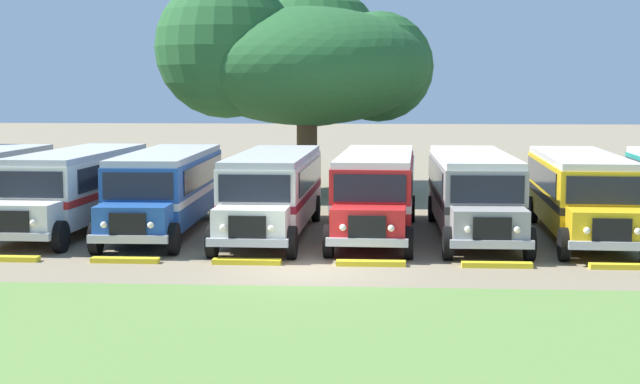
{
  "coord_description": "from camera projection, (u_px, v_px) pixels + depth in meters",
  "views": [
    {
      "loc": [
        2.22,
        -26.49,
        5.09
      ],
      "look_at": [
        0.0,
        5.64,
        1.6
      ],
      "focal_mm": 54.19,
      "sensor_mm": 36.0,
      "label": 1
    }
  ],
  "objects": [
    {
      "name": "ground_plane",
      "position": [
        306.0,
        270.0,
        26.98
      ],
      "size": [
        220.0,
        220.0,
        0.0
      ],
      "primitive_type": "plane",
      "color": "#84755B"
    },
    {
      "name": "foreground_grass_strip",
      "position": [
        277.0,
        337.0,
        19.74
      ],
      "size": [
        80.0,
        10.28,
        0.01
      ],
      "primitive_type": "cube",
      "color": "olive",
      "rests_on": "ground_plane"
    },
    {
      "name": "parked_bus_slot_1",
      "position": [
        77.0,
        186.0,
        34.69
      ],
      "size": [
        2.94,
        10.87,
        2.82
      ],
      "rotation": [
        0.0,
        0.0,
        -1.6
      ],
      "color": "silver",
      "rests_on": "ground_plane"
    },
    {
      "name": "parked_bus_slot_2",
      "position": [
        166.0,
        187.0,
        34.2
      ],
      "size": [
        2.91,
        10.87,
        2.82
      ],
      "rotation": [
        0.0,
        0.0,
        -1.55
      ],
      "color": "#23519E",
      "rests_on": "ground_plane"
    },
    {
      "name": "parked_bus_slot_3",
      "position": [
        273.0,
        189.0,
        33.54
      ],
      "size": [
        2.81,
        10.86,
        2.82
      ],
      "rotation": [
        0.0,
        0.0,
        -1.59
      ],
      "color": "silver",
      "rests_on": "ground_plane"
    },
    {
      "name": "parked_bus_slot_4",
      "position": [
        376.0,
        189.0,
        33.58
      ],
      "size": [
        2.99,
        10.88,
        2.82
      ],
      "rotation": [
        0.0,
        0.0,
        -1.6
      ],
      "color": "red",
      "rests_on": "ground_plane"
    },
    {
      "name": "parked_bus_slot_5",
      "position": [
        473.0,
        190.0,
        33.26
      ],
      "size": [
        2.77,
        10.85,
        2.82
      ],
      "rotation": [
        0.0,
        0.0,
        -1.56
      ],
      "color": "#9E9993",
      "rests_on": "ground_plane"
    },
    {
      "name": "parked_bus_slot_6",
      "position": [
        580.0,
        191.0,
        32.97
      ],
      "size": [
        3.03,
        10.89,
        2.82
      ],
      "rotation": [
        0.0,
        0.0,
        -1.61
      ],
      "color": "yellow",
      "rests_on": "ground_plane"
    },
    {
      "name": "curb_wheelstop_1",
      "position": [
        6.0,
        259.0,
        28.42
      ],
      "size": [
        2.0,
        0.36,
        0.15
      ],
      "primitive_type": "cube",
      "color": "yellow",
      "rests_on": "ground_plane"
    },
    {
      "name": "curb_wheelstop_2",
      "position": [
        125.0,
        260.0,
        28.17
      ],
      "size": [
        2.0,
        0.36,
        0.15
      ],
      "primitive_type": "cube",
      "color": "yellow",
      "rests_on": "ground_plane"
    },
    {
      "name": "curb_wheelstop_3",
      "position": [
        247.0,
        262.0,
        27.92
      ],
      "size": [
        2.0,
        0.36,
        0.15
      ],
      "primitive_type": "cube",
      "color": "yellow",
      "rests_on": "ground_plane"
    },
    {
      "name": "curb_wheelstop_4",
      "position": [
        371.0,
        263.0,
        27.68
      ],
      "size": [
        2.0,
        0.36,
        0.15
      ],
      "primitive_type": "cube",
      "color": "yellow",
      "rests_on": "ground_plane"
    },
    {
      "name": "curb_wheelstop_5",
      "position": [
        497.0,
        265.0,
        27.43
      ],
      "size": [
        2.0,
        0.36,
        0.15
      ],
      "primitive_type": "cube",
      "color": "yellow",
      "rests_on": "ground_plane"
    },
    {
      "name": "curb_wheelstop_6",
      "position": [
        625.0,
        266.0,
        27.19
      ],
      "size": [
        2.0,
        0.36,
        0.15
      ],
      "primitive_type": "cube",
      "color": "yellow",
      "rests_on": "ground_plane"
    },
    {
      "name": "broad_shade_tree",
      "position": [
        301.0,
        60.0,
        46.24
      ],
      "size": [
        12.91,
        12.84,
        10.37
      ],
      "color": "brown",
      "rests_on": "ground_plane"
    }
  ]
}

